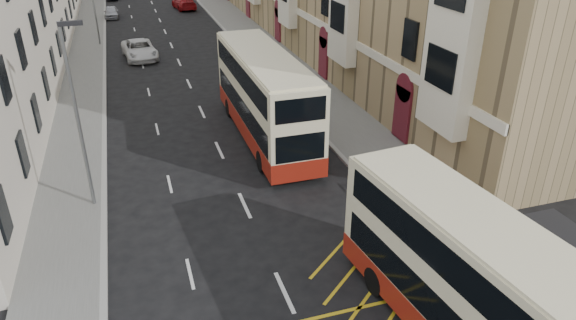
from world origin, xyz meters
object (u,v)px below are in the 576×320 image
object	(u,v)px
street_lamp_near	(77,109)
white_van	(140,50)
car_silver	(111,12)
car_red	(184,3)
double_decker_rear	(265,96)
double_decker_front	(485,298)
pedestrian_mid	(562,292)
pedestrian_far	(467,207)

from	to	relation	value
street_lamp_near	white_van	world-z (taller)	street_lamp_near
car_silver	car_red	world-z (taller)	car_red
car_red	street_lamp_near	bearing A→B (deg)	71.33
white_van	double_decker_rear	bearing A→B (deg)	-78.79
double_decker_front	double_decker_rear	distance (m)	17.35
pedestrian_mid	car_silver	world-z (taller)	pedestrian_mid
street_lamp_near	car_silver	world-z (taller)	street_lamp_near
double_decker_rear	white_van	world-z (taller)	double_decker_rear
white_van	car_silver	world-z (taller)	white_van
double_decker_front	car_red	bearing A→B (deg)	84.90
street_lamp_near	double_decker_front	distance (m)	16.66
car_red	white_van	bearing A→B (deg)	66.62
car_silver	street_lamp_near	bearing A→B (deg)	-90.21
car_red	car_silver	bearing A→B (deg)	12.18
pedestrian_mid	car_red	distance (m)	58.01
pedestrian_far	car_silver	bearing A→B (deg)	-63.64
street_lamp_near	car_red	bearing A→B (deg)	77.81
street_lamp_near	pedestrian_mid	size ratio (longest dim) A/B	4.35
white_van	car_silver	xyz separation A→B (m)	(-2.17, 18.81, -0.11)
double_decker_rear	car_red	size ratio (longest dim) A/B	2.26
double_decker_rear	white_van	size ratio (longest dim) A/B	2.22
street_lamp_near	car_red	size ratio (longest dim) A/B	1.47
double_decker_rear	white_van	distance (m)	20.32
double_decker_front	double_decker_rear	world-z (taller)	double_decker_rear
car_red	pedestrian_far	bearing A→B (deg)	88.50
street_lamp_near	double_decker_rear	bearing A→B (deg)	27.81
white_van	car_red	world-z (taller)	car_red
street_lamp_near	pedestrian_mid	distance (m)	19.00
pedestrian_far	car_red	xyz separation A→B (m)	(-4.59, 52.62, -0.32)
double_decker_front	double_decker_rear	xyz separation A→B (m)	(-1.65, 17.27, 0.21)
double_decker_front	pedestrian_far	xyz separation A→B (m)	(3.67, 5.80, -1.18)
car_silver	white_van	bearing A→B (deg)	-82.09
street_lamp_near	white_van	bearing A→B (deg)	82.19
car_silver	car_red	size ratio (longest dim) A/B	0.71
pedestrian_mid	car_red	xyz separation A→B (m)	(-4.49, 57.84, -0.28)
double_decker_rear	pedestrian_far	distance (m)	12.72
pedestrian_mid	white_van	size ratio (longest dim) A/B	0.33
double_decker_rear	pedestrian_mid	size ratio (longest dim) A/B	6.69
street_lamp_near	white_van	distance (m)	24.76
pedestrian_mid	pedestrian_far	bearing A→B (deg)	59.82
street_lamp_near	double_decker_front	size ratio (longest dim) A/B	0.70
pedestrian_far	double_decker_rear	bearing A→B (deg)	-53.83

